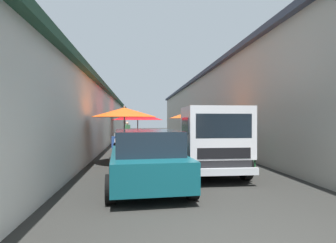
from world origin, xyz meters
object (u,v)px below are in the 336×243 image
at_px(fruit_stall_mid_lane, 138,120).
at_px(fruit_stall_near_right, 199,118).
at_px(plastic_stool, 252,160).
at_px(fruit_stall_near_left, 125,119).
at_px(hatchback_car, 146,158).
at_px(vendor_by_crates, 209,135).
at_px(vendor_in_shade, 127,132).
at_px(fruit_stall_far_right, 125,118).
at_px(delivery_truck, 209,142).
at_px(parked_scooter, 116,148).

height_order(fruit_stall_mid_lane, fruit_stall_near_right, fruit_stall_near_right).
bearing_deg(plastic_stool, fruit_stall_mid_lane, 36.91).
relative_size(fruit_stall_near_left, hatchback_car, 0.63).
bearing_deg(fruit_stall_near_right, hatchback_car, 153.23).
bearing_deg(vendor_by_crates, vendor_in_shade, 41.07).
bearing_deg(plastic_stool, fruit_stall_far_right, 22.33).
relative_size(fruit_stall_mid_lane, fruit_stall_far_right, 0.99).
distance_m(delivery_truck, vendor_in_shade, 11.27).
distance_m(fruit_stall_far_right, plastic_stool, 13.02).
bearing_deg(fruit_stall_mid_lane, vendor_in_shade, 8.96).
xyz_separation_m(fruit_stall_near_left, fruit_stall_far_right, (10.39, 0.45, 0.10)).
bearing_deg(parked_scooter, vendor_in_shade, -2.34).
distance_m(fruit_stall_near_left, plastic_stool, 4.94).
height_order(fruit_stall_near_right, vendor_by_crates, fruit_stall_near_right).
bearing_deg(vendor_in_shade, fruit_stall_near_right, -154.70).
xyz_separation_m(fruit_stall_mid_lane, fruit_stall_far_right, (6.71, 0.97, 0.12)).
distance_m(vendor_by_crates, parked_scooter, 4.93).
relative_size(fruit_stall_near_left, parked_scooter, 1.51).
bearing_deg(hatchback_car, fruit_stall_far_right, 4.67).
distance_m(hatchback_car, plastic_stool, 4.38).
xyz_separation_m(fruit_stall_near_right, plastic_stool, (-2.70, -1.28, -1.49)).
bearing_deg(vendor_by_crates, hatchback_car, 153.76).
distance_m(fruit_stall_mid_lane, fruit_stall_near_left, 3.72).
height_order(delivery_truck, plastic_stool, delivery_truck).
distance_m(fruit_stall_far_right, delivery_truck, 13.36).
height_order(fruit_stall_far_right, hatchback_car, fruit_stall_far_right).
bearing_deg(parked_scooter, fruit_stall_near_left, -164.60).
height_order(fruit_stall_mid_lane, parked_scooter, fruit_stall_mid_lane).
bearing_deg(fruit_stall_near_right, plastic_stool, -154.68).
height_order(fruit_stall_far_right, parked_scooter, fruit_stall_far_right).
distance_m(parked_scooter, plastic_stool, 5.97).
height_order(hatchback_car, vendor_in_shade, vendor_in_shade).
relative_size(fruit_stall_near_left, delivery_truck, 0.52).
height_order(fruit_stall_near_left, fruit_stall_near_right, fruit_stall_near_right).
bearing_deg(fruit_stall_near_left, fruit_stall_near_right, -70.38).
xyz_separation_m(delivery_truck, vendor_by_crates, (5.84, -1.51, -0.10)).
distance_m(fruit_stall_mid_lane, parked_scooter, 2.52).
bearing_deg(plastic_stool, parked_scooter, 56.01).
distance_m(fruit_stall_far_right, hatchback_car, 14.26).
distance_m(hatchback_car, delivery_truck, 2.34).
height_order(vendor_in_shade, plastic_stool, vendor_in_shade).
distance_m(fruit_stall_near_right, vendor_in_shade, 8.01).
relative_size(fruit_stall_mid_lane, vendor_by_crates, 1.63).
xyz_separation_m(fruit_stall_near_left, hatchback_car, (-3.78, -0.70, -1.01)).
height_order(fruit_stall_far_right, delivery_truck, fruit_stall_far_right).
bearing_deg(fruit_stall_near_left, vendor_in_shade, 1.51).
relative_size(fruit_stall_near_left, vendor_by_crates, 1.56).
height_order(fruit_stall_near_right, delivery_truck, fruit_stall_near_right).
height_order(fruit_stall_near_left, hatchback_car, fruit_stall_near_left).
height_order(delivery_truck, vendor_in_shade, delivery_truck).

